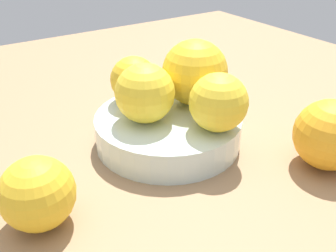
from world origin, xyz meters
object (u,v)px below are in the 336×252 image
at_px(orange_in_bowl_0, 134,80).
at_px(orange_loose_1, 330,135).
at_px(fruit_bowl, 168,129).
at_px(orange_in_bowl_2, 145,93).
at_px(orange_in_bowl_3, 195,72).
at_px(orange_in_bowl_1, 218,102).
at_px(orange_loose_0, 37,193).

bearing_deg(orange_in_bowl_0, orange_loose_1, 124.34).
height_order(orange_in_bowl_0, orange_loose_1, orange_in_bowl_0).
distance_m(fruit_bowl, orange_in_bowl_0, 0.08).
xyz_separation_m(orange_in_bowl_2, orange_in_bowl_3, (-0.08, -0.01, 0.01)).
xyz_separation_m(orange_in_bowl_1, orange_in_bowl_3, (-0.02, -0.07, 0.01)).
distance_m(orange_in_bowl_2, orange_in_bowl_3, 0.08).
relative_size(fruit_bowl, orange_in_bowl_3, 2.17).
height_order(orange_in_bowl_1, orange_loose_1, orange_in_bowl_1).
bearing_deg(orange_in_bowl_1, orange_in_bowl_2, -47.54).
height_order(fruit_bowl, orange_in_bowl_1, orange_in_bowl_1).
xyz_separation_m(fruit_bowl, orange_in_bowl_0, (0.01, -0.06, 0.05)).
bearing_deg(orange_loose_1, orange_loose_0, -15.80).
bearing_deg(fruit_bowl, orange_in_bowl_3, -165.57).
height_order(fruit_bowl, orange_loose_1, orange_loose_1).
relative_size(fruit_bowl, orange_in_bowl_1, 2.70).
bearing_deg(orange_loose_1, orange_in_bowl_2, -44.23).
distance_m(orange_in_bowl_1, orange_loose_1, 0.13).
xyz_separation_m(orange_in_bowl_0, orange_in_bowl_3, (-0.06, 0.05, 0.01)).
height_order(orange_in_bowl_0, orange_in_bowl_1, orange_in_bowl_1).
xyz_separation_m(orange_in_bowl_2, orange_loose_1, (-0.15, 0.15, -0.03)).
bearing_deg(orange_in_bowl_1, orange_in_bowl_3, -105.68).
relative_size(orange_in_bowl_2, orange_loose_1, 0.88).
bearing_deg(orange_in_bowl_2, orange_loose_0, 22.45).
height_order(fruit_bowl, orange_loose_0, orange_loose_0).
distance_m(orange_in_bowl_3, orange_loose_0, 0.25).
relative_size(orange_in_bowl_3, orange_loose_1, 1.04).
bearing_deg(orange_in_bowl_1, orange_loose_1, 138.04).
bearing_deg(orange_in_bowl_1, orange_in_bowl_0, -69.51).
height_order(orange_in_bowl_3, orange_loose_0, orange_in_bowl_3).
bearing_deg(orange_in_bowl_1, fruit_bowl, -63.36).
xyz_separation_m(orange_in_bowl_0, orange_in_bowl_1, (-0.04, 0.12, 0.00)).
bearing_deg(orange_in_bowl_1, orange_loose_0, -0.37).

